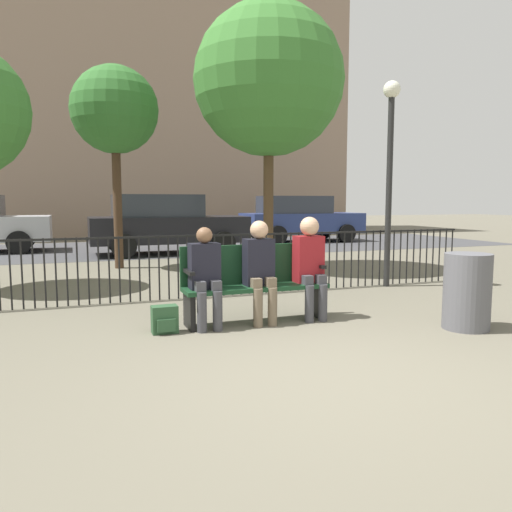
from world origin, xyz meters
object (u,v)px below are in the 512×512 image
at_px(seated_person_2, 310,261).
at_px(lamp_post, 390,151).
at_px(trash_bin, 467,291).
at_px(seated_person_0, 205,273).
at_px(tree_2, 115,111).
at_px(parked_car_2, 300,218).
at_px(park_bench, 254,281).
at_px(tree_1, 269,81).
at_px(parked_car_0, 166,223).
at_px(seated_person_1, 260,266).
at_px(backpack, 165,320).

distance_m(seated_person_2, lamp_post, 3.22).
bearing_deg(trash_bin, seated_person_0, 159.15).
height_order(tree_2, parked_car_2, tree_2).
distance_m(park_bench, trash_bin, 2.44).
height_order(tree_1, parked_car_0, tree_1).
xyz_separation_m(seated_person_1, lamp_post, (2.93, 1.66, 1.59)).
relative_size(park_bench, backpack, 5.72).
height_order(seated_person_2, trash_bin, seated_person_2).
relative_size(tree_2, lamp_post, 1.25).
relative_size(lamp_post, parked_car_2, 0.81).
xyz_separation_m(seated_person_0, lamp_post, (3.59, 1.67, 1.63)).
distance_m(seated_person_2, tree_2, 6.46).
bearing_deg(seated_person_1, park_bench, 104.13).
distance_m(parked_car_2, trash_bin, 12.18).
bearing_deg(tree_1, parked_car_2, 59.61).
height_order(seated_person_2, parked_car_0, parked_car_0).
height_order(backpack, tree_2, tree_2).
distance_m(seated_person_1, parked_car_0, 8.26).
height_order(seated_person_2, tree_1, tree_1).
relative_size(parked_car_0, trash_bin, 4.88).
height_order(seated_person_1, parked_car_0, parked_car_0).
bearing_deg(parked_car_0, seated_person_0, -96.95).
distance_m(seated_person_0, lamp_post, 4.28).
distance_m(park_bench, lamp_post, 3.78).
xyz_separation_m(park_bench, tree_2, (-1.10, 5.51, 2.83)).
distance_m(seated_person_1, lamp_post, 3.73).
relative_size(tree_1, tree_2, 1.28).
bearing_deg(seated_person_0, parked_car_0, 83.05).
distance_m(seated_person_0, tree_2, 6.26).
distance_m(park_bench, seated_person_0, 0.66).
height_order(lamp_post, parked_car_0, lamp_post).
height_order(backpack, lamp_post, lamp_post).
bearing_deg(seated_person_0, park_bench, 11.82).
bearing_deg(parked_car_2, trash_bin, -106.29).
bearing_deg(tree_2, parked_car_2, 36.88).
relative_size(seated_person_0, trash_bin, 1.34).
bearing_deg(parked_car_0, parked_car_2, 24.69).
relative_size(seated_person_1, parked_car_0, 0.29).
xyz_separation_m(lamp_post, parked_car_2, (2.59, 8.96, -1.43)).
bearing_deg(lamp_post, parked_car_2, 73.91).
bearing_deg(backpack, lamp_post, 22.96).
distance_m(backpack, parked_car_0, 8.47).
xyz_separation_m(seated_person_0, seated_person_2, (1.32, 0.01, 0.07)).
relative_size(park_bench, parked_car_2, 0.41).
bearing_deg(parked_car_2, lamp_post, -106.09).
xyz_separation_m(seated_person_0, seated_person_1, (0.66, 0.00, 0.04)).
distance_m(seated_person_0, parked_car_2, 12.30).
xyz_separation_m(park_bench, trash_bin, (2.14, -1.18, -0.06)).
relative_size(tree_2, parked_car_0, 1.01).
distance_m(park_bench, parked_car_2, 11.88).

